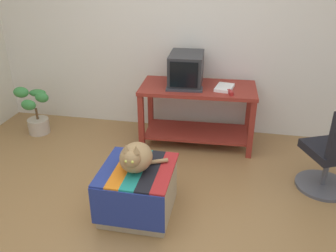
% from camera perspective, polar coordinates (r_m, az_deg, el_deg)
% --- Properties ---
extents(ground_plane, '(14.00, 14.00, 0.00)m').
position_cam_1_polar(ground_plane, '(3.09, -4.57, -16.02)').
color(ground_plane, olive).
extents(back_wall, '(8.00, 0.10, 2.60)m').
position_cam_1_polar(back_wall, '(4.37, 2.17, 15.85)').
color(back_wall, silver).
rests_on(back_wall, ground_plane).
extents(desk, '(1.33, 0.68, 0.71)m').
position_cam_1_polar(desk, '(4.13, 4.74, 3.37)').
color(desk, maroon).
rests_on(desk, ground_plane).
extents(tv_monitor, '(0.39, 0.52, 0.36)m').
position_cam_1_polar(tv_monitor, '(4.07, 2.94, 9.04)').
color(tv_monitor, '#28282B').
rests_on(tv_monitor, desk).
extents(keyboard, '(0.41, 0.18, 0.02)m').
position_cam_1_polar(keyboard, '(3.93, 2.63, 5.96)').
color(keyboard, '#333338').
rests_on(keyboard, desk).
extents(book, '(0.22, 0.29, 0.03)m').
position_cam_1_polar(book, '(4.00, 9.03, 6.09)').
color(book, white).
rests_on(book, desk).
extents(ottoman_with_blanket, '(0.60, 0.65, 0.44)m').
position_cam_1_polar(ottoman_with_blanket, '(3.12, -4.84, -10.21)').
color(ottoman_with_blanket, tan).
rests_on(ottoman_with_blanket, ground_plane).
extents(cat, '(0.38, 0.37, 0.30)m').
position_cam_1_polar(cat, '(2.92, -5.21, -5.02)').
color(cat, '#9E7A4C').
rests_on(cat, ottoman_with_blanket).
extents(potted_plant, '(0.44, 0.32, 0.61)m').
position_cam_1_polar(potted_plant, '(4.72, -20.50, 2.02)').
color(potted_plant, '#B7A893').
rests_on(potted_plant, ground_plane).
extents(office_chair, '(0.56, 0.56, 0.89)m').
position_cam_1_polar(office_chair, '(3.62, 25.04, -4.29)').
color(office_chair, '#4C4C51').
rests_on(office_chair, ground_plane).
extents(stapler, '(0.07, 0.12, 0.04)m').
position_cam_1_polar(stapler, '(3.85, 9.95, 5.31)').
color(stapler, '#A31E1E').
rests_on(stapler, desk).
extents(pen, '(0.01, 0.14, 0.01)m').
position_cam_1_polar(pen, '(4.02, 9.72, 5.96)').
color(pen, '#B7B7BC').
rests_on(pen, desk).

